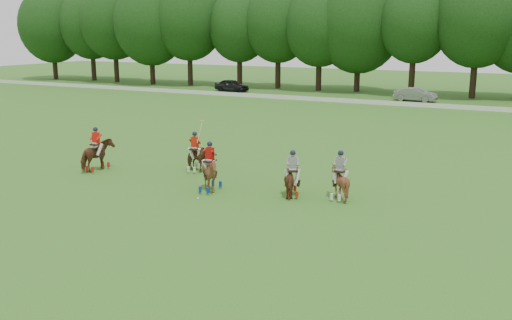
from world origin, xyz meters
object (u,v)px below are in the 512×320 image
at_px(polo_stripe_a, 292,180).
at_px(polo_ball, 198,198).
at_px(polo_red_a, 97,155).
at_px(polo_red_b, 195,158).
at_px(car_left, 232,85).
at_px(car_mid, 415,94).
at_px(polo_stripe_b, 340,182).
at_px(polo_red_c, 210,173).

height_order(polo_stripe_a, polo_ball, polo_stripe_a).
relative_size(polo_red_a, polo_red_b, 0.88).
xyz_separation_m(car_left, polo_red_b, (18.23, -36.68, 0.00)).
relative_size(car_left, polo_red_b, 1.64).
distance_m(car_mid, polo_stripe_a, 38.74).
relative_size(polo_red_a, polo_ball, 26.31).
bearing_deg(car_mid, polo_ball, -175.52).
bearing_deg(polo_ball, polo_stripe_b, 27.54).
bearing_deg(polo_ball, polo_stripe_a, 33.85).
xyz_separation_m(car_mid, polo_ball, (-1.16, -41.05, -0.68)).
height_order(polo_red_c, polo_stripe_b, polo_red_c).
bearing_deg(polo_stripe_b, car_left, 125.07).
relative_size(car_left, polo_red_c, 1.86).
distance_m(polo_red_b, polo_ball, 5.31).
distance_m(car_left, car_mid, 22.32).
xyz_separation_m(car_left, polo_stripe_b, (26.77, -38.13, 0.04)).
relative_size(car_mid, polo_stripe_b, 1.99).
relative_size(polo_red_a, polo_red_c, 1.00).
relative_size(polo_red_a, polo_stripe_a, 1.11).
xyz_separation_m(car_left, polo_stripe_a, (24.71, -38.67, 0.00)).
relative_size(polo_red_c, polo_stripe_b, 1.07).
height_order(car_mid, polo_ball, car_mid).
height_order(car_left, car_mid, car_left).
distance_m(car_left, polo_stripe_a, 45.89).
bearing_deg(polo_red_b, polo_ball, -56.13).
bearing_deg(polo_stripe_a, polo_ball, -146.15).
height_order(car_mid, polo_red_b, polo_red_b).
height_order(polo_red_c, polo_ball, polo_red_c).
relative_size(car_mid, polo_ball, 49.00).
height_order(car_left, polo_red_b, polo_red_b).
relative_size(car_left, polo_stripe_a, 2.07).
xyz_separation_m(polo_red_b, polo_ball, (2.93, -4.37, -0.71)).
relative_size(polo_red_a, polo_stripe_b, 1.07).
bearing_deg(car_left, polo_red_b, -147.15).
xyz_separation_m(car_left, car_mid, (22.32, 0.00, -0.02)).
distance_m(car_mid, polo_red_a, 39.93).
relative_size(polo_red_c, polo_ball, 26.35).
bearing_deg(car_left, car_mid, -83.58).
distance_m(polo_red_c, polo_stripe_a, 3.87).
bearing_deg(car_mid, polo_red_b, 179.74).
bearing_deg(polo_red_b, polo_stripe_b, -9.63).
bearing_deg(polo_red_c, polo_red_a, 174.49).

